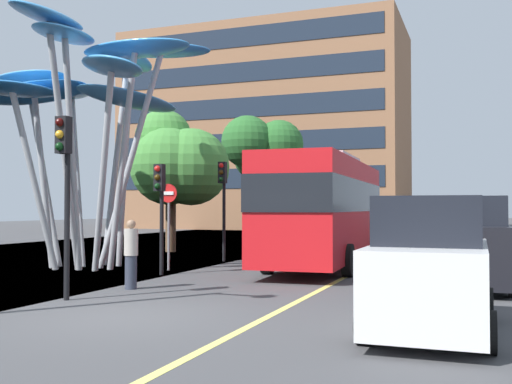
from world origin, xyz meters
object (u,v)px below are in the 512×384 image
at_px(red_bus, 326,206).
at_px(traffic_light_island_mid, 223,189).
at_px(traffic_light_kerb_far, 160,194).
at_px(car_parked_near, 431,269).
at_px(car_parked_far, 473,233).
at_px(traffic_light_kerb_near, 65,168).
at_px(car_parked_mid, 471,245).
at_px(leaf_sculpture, 85,84).
at_px(no_entry_sign, 169,213).
at_px(traffic_light_opposite, 274,195).
at_px(car_side_street, 471,229).
at_px(pedestrian, 131,254).

distance_m(red_bus, traffic_light_island_mid, 4.17).
relative_size(traffic_light_kerb_far, car_parked_near, 0.82).
bearing_deg(car_parked_near, car_parked_far, 87.85).
bearing_deg(traffic_light_kerb_near, car_parked_mid, 31.94).
relative_size(leaf_sculpture, traffic_light_kerb_near, 2.11).
distance_m(traffic_light_island_mid, car_parked_mid, 10.16).
bearing_deg(no_entry_sign, red_bus, 34.09).
distance_m(traffic_light_kerb_far, car_parked_far, 11.48).
distance_m(red_bus, car_parked_near, 10.89).
height_order(traffic_light_kerb_near, car_parked_mid, traffic_light_kerb_near).
bearing_deg(leaf_sculpture, red_bus, 24.31).
distance_m(traffic_light_opposite, no_entry_sign, 9.57).
relative_size(traffic_light_island_mid, car_side_street, 0.86).
distance_m(traffic_light_kerb_far, pedestrian, 3.45).
relative_size(red_bus, no_entry_sign, 3.82).
bearing_deg(traffic_light_kerb_near, car_parked_near, -4.82).
height_order(car_parked_mid, pedestrian, car_parked_mid).
distance_m(car_parked_mid, car_parked_far, 7.37).
distance_m(leaf_sculpture, car_parked_far, 14.60).
distance_m(pedestrian, no_entry_sign, 4.55).
height_order(traffic_light_kerb_near, pedestrian, traffic_light_kerb_near).
bearing_deg(no_entry_sign, car_parked_mid, -7.84).
height_order(leaf_sculpture, car_parked_mid, leaf_sculpture).
xyz_separation_m(red_bus, car_parked_far, (4.67, 3.12, -0.97)).
bearing_deg(pedestrian, traffic_light_island_mid, 96.90).
bearing_deg(pedestrian, red_bus, 66.62).
relative_size(traffic_light_kerb_far, traffic_light_island_mid, 0.89).
bearing_deg(pedestrian, leaf_sculpture, 137.65).
height_order(red_bus, traffic_light_opposite, red_bus).
relative_size(car_parked_near, car_side_street, 0.93).
xyz_separation_m(traffic_light_kerb_near, pedestrian, (0.34, 2.11, -2.01)).
bearing_deg(traffic_light_kerb_far, traffic_light_island_mid, 90.93).
relative_size(car_parked_near, car_parked_far, 1.00).
bearing_deg(pedestrian, traffic_light_kerb_far, 106.32).
height_order(traffic_light_kerb_far, pedestrian, traffic_light_kerb_far).
bearing_deg(traffic_light_island_mid, no_entry_sign, -95.46).
distance_m(leaf_sculpture, car_side_street, 19.01).
bearing_deg(no_entry_sign, pedestrian, -73.17).
height_order(traffic_light_island_mid, no_entry_sign, traffic_light_island_mid).
height_order(red_bus, car_parked_mid, red_bus).
distance_m(leaf_sculpture, no_entry_sign, 5.24).
height_order(red_bus, car_parked_near, red_bus).
height_order(car_parked_near, car_side_street, car_parked_near).
xyz_separation_m(car_parked_near, car_side_street, (0.33, 20.56, -0.01)).
distance_m(car_parked_near, no_entry_sign, 11.12).
relative_size(traffic_light_opposite, car_parked_mid, 0.93).
height_order(traffic_light_kerb_near, traffic_light_island_mid, traffic_light_kerb_near).
bearing_deg(car_parked_near, pedestrian, 159.34).
distance_m(traffic_light_opposite, car_parked_far, 9.53).
bearing_deg(traffic_light_opposite, traffic_light_kerb_far, -89.50).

